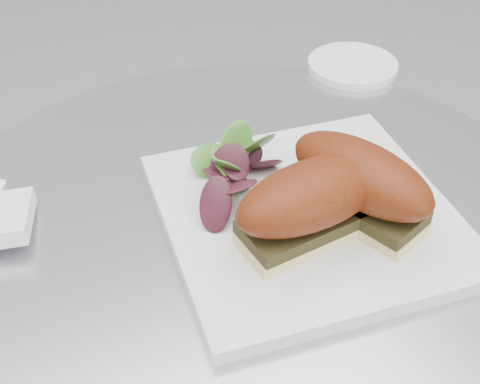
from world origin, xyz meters
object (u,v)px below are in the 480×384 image
object	(u,v)px
sandwich_left	(313,201)
saucer	(353,65)
sandwich_right	(360,182)
plate	(307,216)

from	to	relation	value
sandwich_left	saucer	xyz separation A→B (m)	(0.24, 0.28, -0.05)
sandwich_left	sandwich_right	xyz separation A→B (m)	(0.06, 0.00, 0.00)
sandwich_left	saucer	size ratio (longest dim) A/B	1.35
sandwich_left	saucer	distance (m)	0.38
plate	sandwich_left	world-z (taller)	sandwich_left
sandwich_left	sandwich_right	bearing A→B (deg)	0.57
saucer	sandwich_left	bearing A→B (deg)	-130.46
plate	sandwich_right	xyz separation A→B (m)	(0.04, -0.03, 0.05)
sandwich_right	plate	bearing A→B (deg)	-143.91
saucer	plate	bearing A→B (deg)	-131.86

